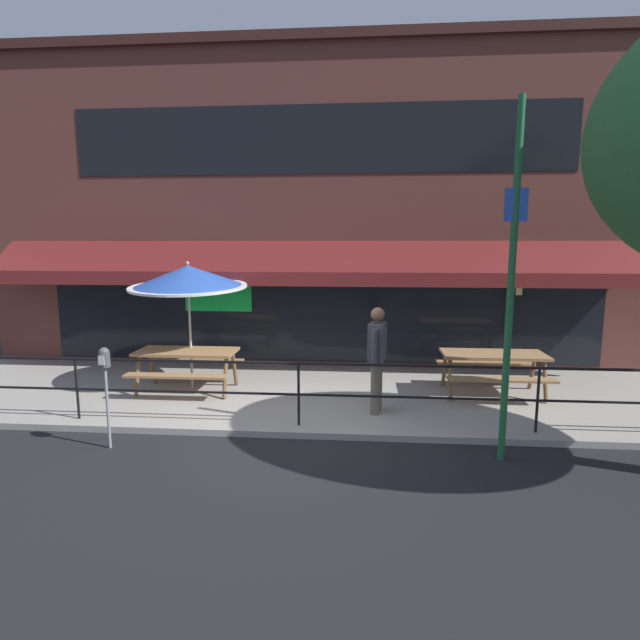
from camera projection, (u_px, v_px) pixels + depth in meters
The scene contains 10 objects.
ground_plane at pixel (296, 439), 7.21m from camera, with size 120.00×120.00×0.00m, color black.
patio_deck at pixel (310, 394), 9.17m from camera, with size 15.00×4.00×0.10m, color #9E998E.
restaurant_building at pixel (320, 210), 10.83m from camera, with size 15.00×1.60×7.07m.
patio_railing at pixel (299, 380), 7.38m from camera, with size 13.84×0.04×0.97m.
picnic_table_left at pixel (187, 359), 9.13m from camera, with size 1.80×1.42×0.76m.
picnic_table_centre at pixel (493, 362), 8.90m from camera, with size 1.80×1.42×0.76m.
patio_umbrella_left at pixel (188, 277), 9.14m from camera, with size 2.14×2.14×2.38m.
pedestrian_walking at pixel (377, 354), 7.91m from camera, with size 0.32×0.61×1.71m.
parking_meter_near at pixel (105, 367), 6.73m from camera, with size 0.15×0.16×1.42m.
street_sign_pole at pixel (511, 282), 6.19m from camera, with size 0.28×0.09×4.54m.
Camera 1 is at (0.91, -6.81, 2.81)m, focal length 28.00 mm.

